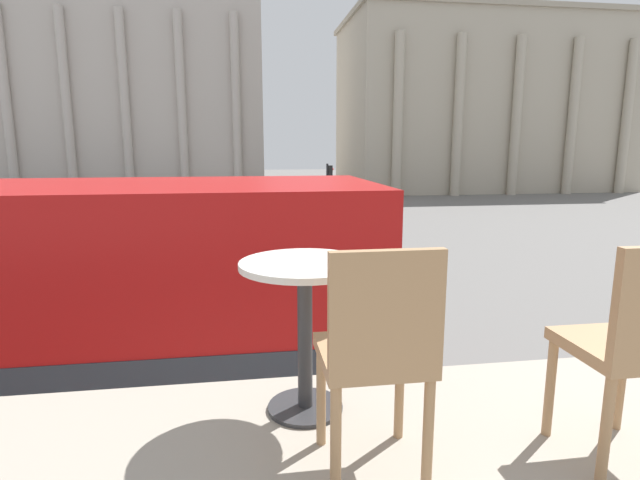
{
  "coord_description": "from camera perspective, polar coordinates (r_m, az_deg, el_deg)",
  "views": [
    {
      "loc": [
        0.45,
        -2.55,
        4.72
      ],
      "look_at": [
        3.14,
        15.25,
        1.32
      ],
      "focal_mm": 28.0,
      "sensor_mm": 36.0,
      "label": 1
    }
  ],
  "objects": [
    {
      "name": "car_silver",
      "position": [
        28.92,
        -25.5,
        1.66
      ],
      "size": [
        4.2,
        1.93,
        1.35
      ],
      "rotation": [
        0.0,
        0.0,
        6.14
      ],
      "color": "black",
      "rests_on": "ground_plane"
    },
    {
      "name": "plaza_building_right",
      "position": [
        59.79,
        17.76,
        14.33
      ],
      "size": [
        30.05,
        16.25,
        18.03
      ],
      "color": "#B2A893",
      "rests_on": "ground_plane"
    },
    {
      "name": "traffic_light_far",
      "position": [
        28.04,
        0.99,
        6.07
      ],
      "size": [
        0.42,
        0.24,
        3.76
      ],
      "color": "black",
      "rests_on": "ground_plane"
    },
    {
      "name": "traffic_light_mid",
      "position": [
        20.95,
        -6.35,
        3.92
      ],
      "size": [
        0.42,
        0.24,
        3.45
      ],
      "color": "black",
      "rests_on": "ground_plane"
    },
    {
      "name": "plaza_building_left",
      "position": [
        61.61,
        -20.26,
        15.75
      ],
      "size": [
        28.23,
        12.67,
        21.66
      ],
      "color": "#BCB2A8",
      "rests_on": "ground_plane"
    },
    {
      "name": "cafe_chair_1",
      "position": [
        2.27,
        32.38,
        -9.81
      ],
      "size": [
        0.4,
        0.4,
        0.91
      ],
      "rotation": [
        0.0,
        0.0,
        -0.08
      ],
      "color": "#A87F56",
      "rests_on": "cafe_floor_slab"
    },
    {
      "name": "cafe_chair_0",
      "position": [
        1.88,
        6.52,
        -12.29
      ],
      "size": [
        0.4,
        0.4,
        0.91
      ],
      "rotation": [
        0.0,
        0.0,
        -0.14
      ],
      "color": "#A87F56",
      "rests_on": "cafe_floor_slab"
    },
    {
      "name": "cafe_dining_table",
      "position": [
        2.32,
        -1.76,
        -7.15
      ],
      "size": [
        0.6,
        0.6,
        0.73
      ],
      "color": "#2D2D30",
      "rests_on": "cafe_floor_slab"
    },
    {
      "name": "pedestrian_white",
      "position": [
        23.67,
        -20.3,
        1.07
      ],
      "size": [
        0.32,
        0.32,
        1.78
      ],
      "rotation": [
        0.0,
        0.0,
        4.3
      ],
      "color": "#282B33",
      "rests_on": "ground_plane"
    }
  ]
}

